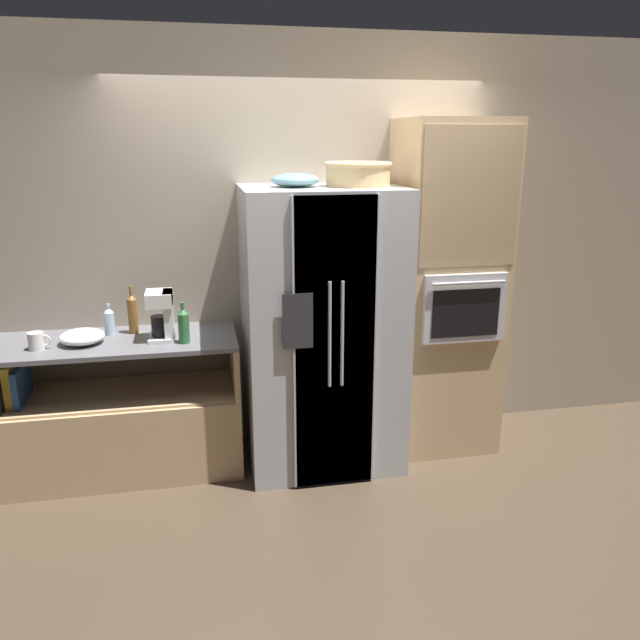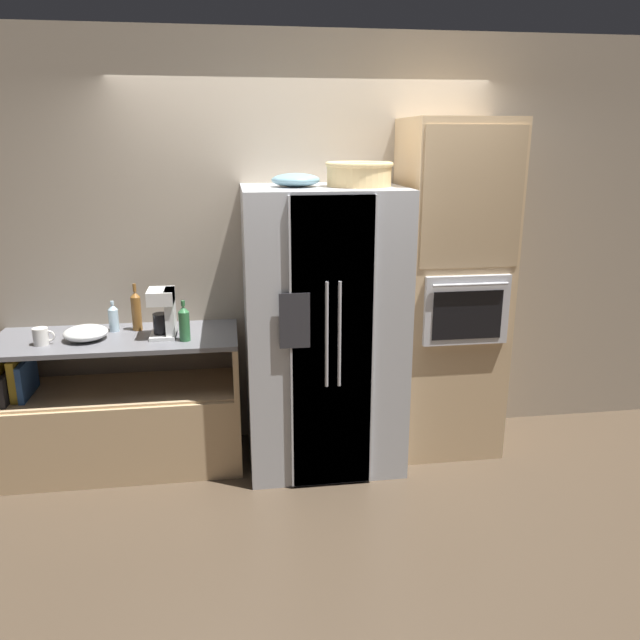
{
  "view_description": "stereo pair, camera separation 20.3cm",
  "coord_description": "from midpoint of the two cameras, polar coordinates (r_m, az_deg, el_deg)",
  "views": [
    {
      "loc": [
        -0.71,
        -3.8,
        2.11
      ],
      "look_at": [
        0.03,
        -0.07,
        1.01
      ],
      "focal_mm": 35.0,
      "sensor_mm": 36.0,
      "label": 1
    },
    {
      "loc": [
        -0.51,
        -3.84,
        2.11
      ],
      "look_at": [
        0.03,
        -0.07,
        1.01
      ],
      "focal_mm": 35.0,
      "sensor_mm": 36.0,
      "label": 2
    }
  ],
  "objects": [
    {
      "name": "bottle_tall",
      "position": [
        4.24,
        -15.14,
        0.84
      ],
      "size": [
        0.06,
        0.06,
        0.31
      ],
      "color": "brown",
      "rests_on": "counter_left"
    },
    {
      "name": "bottle_short",
      "position": [
        3.95,
        -10.89,
        -0.29
      ],
      "size": [
        0.07,
        0.07,
        0.26
      ],
      "color": "#33723F",
      "rests_on": "counter_left"
    },
    {
      "name": "ground_plane",
      "position": [
        4.41,
        0.81,
        -12.49
      ],
      "size": [
        20.0,
        20.0,
        0.0
      ],
      "primitive_type": "plane",
      "color": "#4C3D2D"
    },
    {
      "name": "wall_oven",
      "position": [
        4.34,
        13.1,
        2.59
      ],
      "size": [
        0.67,
        0.68,
        2.25
      ],
      "color": "tan",
      "rests_on": "ground_plane"
    },
    {
      "name": "wall_back",
      "position": [
        4.37,
        -0.04,
        6.76
      ],
      "size": [
        12.0,
        0.06,
        2.8
      ],
      "color": "tan",
      "rests_on": "ground_plane"
    },
    {
      "name": "coffee_maker",
      "position": [
        4.04,
        -12.62,
        0.82
      ],
      "size": [
        0.16,
        0.21,
        0.31
      ],
      "color": "white",
      "rests_on": "counter_left"
    },
    {
      "name": "wicker_basket",
      "position": [
        3.94,
        5.12,
        13.23
      ],
      "size": [
        0.42,
        0.42,
        0.15
      ],
      "color": "tan",
      "rests_on": "refrigerator"
    },
    {
      "name": "fruit_bowl",
      "position": [
        3.89,
        -0.71,
        12.68
      ],
      "size": [
        0.3,
        0.3,
        0.08
      ],
      "color": "#668C99",
      "rests_on": "refrigerator"
    },
    {
      "name": "mug",
      "position": [
        4.15,
        -22.87,
        -1.4
      ],
      "size": [
        0.13,
        0.09,
        0.11
      ],
      "color": "silver",
      "rests_on": "counter_left"
    },
    {
      "name": "refrigerator",
      "position": [
        4.08,
        1.68,
        -0.89
      ],
      "size": [
        1.0,
        0.82,
        1.84
      ],
      "color": "silver",
      "rests_on": "ground_plane"
    },
    {
      "name": "bottle_wide",
      "position": [
        4.27,
        -17.08,
        0.2
      ],
      "size": [
        0.06,
        0.06,
        0.2
      ],
      "color": "silver",
      "rests_on": "counter_left"
    },
    {
      "name": "counter_left",
      "position": [
        4.37,
        -16.4,
        -8.75
      ],
      "size": [
        1.54,
        0.62,
        0.9
      ],
      "color": "tan",
      "rests_on": "ground_plane"
    },
    {
      "name": "mixing_bowl",
      "position": [
        4.15,
        -19.34,
        -1.13
      ],
      "size": [
        0.27,
        0.27,
        0.09
      ],
      "color": "white",
      "rests_on": "counter_left"
    }
  ]
}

